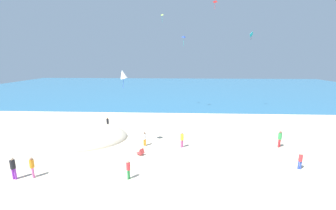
{
  "coord_description": "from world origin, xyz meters",
  "views": [
    {
      "loc": [
        0.94,
        -13.31,
        8.56
      ],
      "look_at": [
        0.0,
        6.61,
        4.15
      ],
      "focal_mm": 22.46,
      "sensor_mm": 36.0,
      "label": 1
    }
  ],
  "objects_px": {
    "person_6": "(128,168)",
    "person_1": "(108,122)",
    "person_0": "(280,138)",
    "person_2": "(145,138)",
    "kite_teal": "(251,35)",
    "person_5": "(300,160)",
    "kite_red": "(215,2)",
    "person_4": "(13,167)",
    "kite_lime": "(162,15)",
    "beach_chair_far_right": "(141,152)",
    "kite_blue": "(184,37)",
    "person_3": "(32,166)",
    "kite_white": "(123,74)",
    "person_7": "(182,139)"
  },
  "relations": [
    {
      "from": "person_2",
      "to": "person_4",
      "type": "distance_m",
      "value": 10.65
    },
    {
      "from": "person_2",
      "to": "kite_lime",
      "type": "height_order",
      "value": "kite_lime"
    },
    {
      "from": "person_2",
      "to": "person_7",
      "type": "relative_size",
      "value": 0.91
    },
    {
      "from": "person_1",
      "to": "kite_blue",
      "type": "xyz_separation_m",
      "value": [
        9.58,
        9.55,
        11.1
      ]
    },
    {
      "from": "person_2",
      "to": "kite_teal",
      "type": "relative_size",
      "value": 1.1
    },
    {
      "from": "kite_white",
      "to": "kite_lime",
      "type": "bearing_deg",
      "value": 81.06
    },
    {
      "from": "kite_red",
      "to": "kite_teal",
      "type": "distance_m",
      "value": 13.64
    },
    {
      "from": "person_4",
      "to": "kite_lime",
      "type": "bearing_deg",
      "value": -17.59
    },
    {
      "from": "person_2",
      "to": "kite_red",
      "type": "xyz_separation_m",
      "value": [
        7.11,
        4.85,
        13.68
      ]
    },
    {
      "from": "kite_blue",
      "to": "person_2",
      "type": "bearing_deg",
      "value": -105.59
    },
    {
      "from": "person_3",
      "to": "person_5",
      "type": "distance_m",
      "value": 20.37
    },
    {
      "from": "person_3",
      "to": "person_4",
      "type": "bearing_deg",
      "value": -29.88
    },
    {
      "from": "beach_chair_far_right",
      "to": "kite_red",
      "type": "distance_m",
      "value": 17.37
    },
    {
      "from": "person_7",
      "to": "kite_lime",
      "type": "relative_size",
      "value": 1.2
    },
    {
      "from": "person_0",
      "to": "kite_red",
      "type": "bearing_deg",
      "value": 16.41
    },
    {
      "from": "beach_chair_far_right",
      "to": "person_4",
      "type": "height_order",
      "value": "person_4"
    },
    {
      "from": "person_7",
      "to": "kite_lime",
      "type": "xyz_separation_m",
      "value": [
        -3.04,
        15.28,
        14.29
      ]
    },
    {
      "from": "person_0",
      "to": "person_1",
      "type": "height_order",
      "value": "person_0"
    },
    {
      "from": "person_6",
      "to": "kite_white",
      "type": "relative_size",
      "value": 0.85
    },
    {
      "from": "person_5",
      "to": "person_7",
      "type": "bearing_deg",
      "value": -105.77
    },
    {
      "from": "kite_white",
      "to": "kite_teal",
      "type": "bearing_deg",
      "value": 44.62
    },
    {
      "from": "person_0",
      "to": "person_5",
      "type": "distance_m",
      "value": 4.26
    },
    {
      "from": "kite_red",
      "to": "kite_lime",
      "type": "bearing_deg",
      "value": 122.16
    },
    {
      "from": "kite_red",
      "to": "kite_blue",
      "type": "relative_size",
      "value": 0.57
    },
    {
      "from": "person_6",
      "to": "kite_red",
      "type": "bearing_deg",
      "value": -105.65
    },
    {
      "from": "person_4",
      "to": "kite_lime",
      "type": "relative_size",
      "value": 1.31
    },
    {
      "from": "person_5",
      "to": "person_6",
      "type": "bearing_deg",
      "value": -75.0
    },
    {
      "from": "person_6",
      "to": "kite_blue",
      "type": "distance_m",
      "value": 23.87
    },
    {
      "from": "kite_red",
      "to": "person_4",
      "type": "bearing_deg",
      "value": -144.24
    },
    {
      "from": "person_6",
      "to": "person_1",
      "type": "bearing_deg",
      "value": -46.28
    },
    {
      "from": "person_0",
      "to": "person_2",
      "type": "relative_size",
      "value": 1.17
    },
    {
      "from": "kite_teal",
      "to": "kite_white",
      "type": "bearing_deg",
      "value": -135.38
    },
    {
      "from": "person_0",
      "to": "person_3",
      "type": "relative_size",
      "value": 1.06
    },
    {
      "from": "person_4",
      "to": "kite_red",
      "type": "distance_m",
      "value": 23.52
    },
    {
      "from": "beach_chair_far_right",
      "to": "person_6",
      "type": "xyz_separation_m",
      "value": [
        -0.22,
        -3.83,
        0.54
      ]
    },
    {
      "from": "beach_chair_far_right",
      "to": "person_1",
      "type": "xyz_separation_m",
      "value": [
        -5.45,
        7.31,
        0.51
      ]
    },
    {
      "from": "person_1",
      "to": "kite_white",
      "type": "bearing_deg",
      "value": -128.39
    },
    {
      "from": "person_2",
      "to": "kite_blue",
      "type": "distance_m",
      "value": 18.88
    },
    {
      "from": "kite_blue",
      "to": "kite_teal",
      "type": "bearing_deg",
      "value": 6.12
    },
    {
      "from": "person_1",
      "to": "kite_blue",
      "type": "relative_size",
      "value": 0.86
    },
    {
      "from": "kite_teal",
      "to": "beach_chair_far_right",
      "type": "bearing_deg",
      "value": -129.5
    },
    {
      "from": "person_0",
      "to": "kite_lime",
      "type": "bearing_deg",
      "value": 3.32
    },
    {
      "from": "person_6",
      "to": "kite_blue",
      "type": "relative_size",
      "value": 0.9
    },
    {
      "from": "person_6",
      "to": "person_7",
      "type": "relative_size",
      "value": 0.93
    },
    {
      "from": "person_1",
      "to": "kite_white",
      "type": "relative_size",
      "value": 0.81
    },
    {
      "from": "person_0",
      "to": "kite_white",
      "type": "relative_size",
      "value": 0.98
    },
    {
      "from": "beach_chair_far_right",
      "to": "person_2",
      "type": "height_order",
      "value": "person_2"
    },
    {
      "from": "person_3",
      "to": "kite_lime",
      "type": "bearing_deg",
      "value": -155.18
    },
    {
      "from": "person_1",
      "to": "kite_blue",
      "type": "distance_m",
      "value": 17.5
    },
    {
      "from": "beach_chair_far_right",
      "to": "person_2",
      "type": "relative_size",
      "value": 0.56
    }
  ]
}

